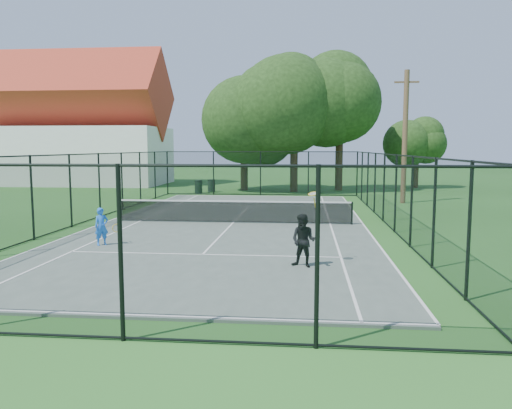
# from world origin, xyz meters

# --- Properties ---
(ground) EXTENTS (120.00, 120.00, 0.00)m
(ground) POSITION_xyz_m (0.00, 0.00, 0.00)
(ground) COLOR #25551D
(tennis_court) EXTENTS (11.00, 24.00, 0.06)m
(tennis_court) POSITION_xyz_m (0.00, 0.00, 0.03)
(tennis_court) COLOR #4E5C54
(tennis_court) RESTS_ON ground
(tennis_net) EXTENTS (10.08, 0.08, 0.95)m
(tennis_net) POSITION_xyz_m (0.00, 0.00, 0.58)
(tennis_net) COLOR black
(tennis_net) RESTS_ON tennis_court
(fence) EXTENTS (13.10, 26.10, 3.00)m
(fence) POSITION_xyz_m (0.00, 0.00, 1.50)
(fence) COLOR black
(fence) RESTS_ON ground
(tree_near_left) EXTENTS (6.46, 6.46, 8.43)m
(tree_near_left) POSITION_xyz_m (-1.62, 17.05, 5.18)
(tree_near_left) COLOR #332114
(tree_near_left) RESTS_ON ground
(tree_near_mid) EXTENTS (7.19, 7.19, 9.40)m
(tree_near_mid) POSITION_xyz_m (2.20, 16.04, 5.80)
(tree_near_mid) COLOR #332114
(tree_near_mid) RESTS_ON ground
(tree_near_right) EXTENTS (6.77, 6.77, 9.34)m
(tree_near_right) POSITION_xyz_m (5.59, 17.58, 5.94)
(tree_near_right) COLOR #332114
(tree_near_right) RESTS_ON ground
(tree_far_right) EXTENTS (4.04, 4.04, 5.34)m
(tree_far_right) POSITION_xyz_m (11.90, 20.62, 3.30)
(tree_far_right) COLOR #332114
(tree_far_right) RESTS_ON ground
(building) EXTENTS (15.30, 8.15, 11.87)m
(building) POSITION_xyz_m (-17.00, 22.00, 4.93)
(building) COLOR silver
(building) RESTS_ON ground
(trash_bin_left) EXTENTS (0.58, 0.58, 0.93)m
(trash_bin_left) POSITION_xyz_m (-4.55, 14.06, 0.47)
(trash_bin_left) COLOR black
(trash_bin_left) RESTS_ON ground
(trash_bin_right) EXTENTS (0.58, 0.58, 0.94)m
(trash_bin_right) POSITION_xyz_m (-3.77, 14.92, 0.48)
(trash_bin_right) COLOR black
(trash_bin_right) RESTS_ON ground
(utility_pole) EXTENTS (1.40, 0.30, 7.68)m
(utility_pole) POSITION_xyz_m (8.78, 9.00, 3.90)
(utility_pole) COLOR #4C3823
(utility_pole) RESTS_ON ground
(player_blue) EXTENTS (0.85, 0.51, 1.24)m
(player_blue) POSITION_xyz_m (-3.59, -5.28, 0.68)
(player_blue) COLOR blue
(player_blue) RESTS_ON tennis_court
(player_black) EXTENTS (0.86, 0.95, 2.15)m
(player_black) POSITION_xyz_m (3.02, -7.66, 0.78)
(player_black) COLOR black
(player_black) RESTS_ON tennis_court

